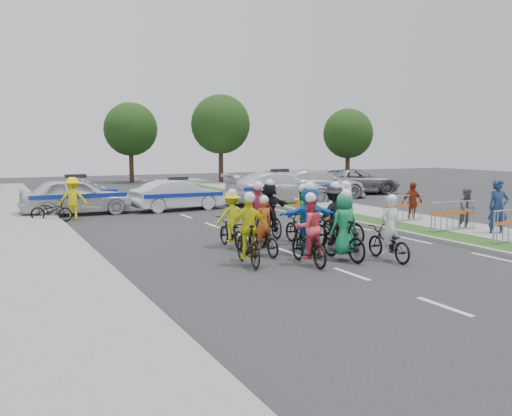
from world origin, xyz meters
name	(u,v)px	position (x,y,z in m)	size (l,w,h in m)	color
ground	(351,274)	(0.00, 0.00, 0.00)	(90.00, 90.00, 0.00)	#28282B
curb_right	(388,229)	(5.10, 5.00, 0.06)	(0.20, 60.00, 0.12)	gray
grass_strip	(404,228)	(5.80, 5.00, 0.06)	(1.20, 60.00, 0.11)	#204C18
sidewalk_right	(442,225)	(7.60, 5.00, 0.07)	(2.40, 60.00, 0.13)	gray
sidewalk_left	(39,258)	(-6.50, 5.00, 0.07)	(3.00, 60.00, 0.13)	gray
rider_0	(389,238)	(1.82, 0.91, 0.59)	(0.65, 1.75, 1.77)	black
rider_1	(344,233)	(0.76, 1.44, 0.74)	(0.83, 1.83, 1.89)	black
rider_2	(309,238)	(-0.36, 1.37, 0.69)	(0.81, 1.85, 1.86)	black
rider_3	(248,237)	(-1.78, 1.95, 0.72)	(0.98, 1.84, 1.88)	black
rider_4	(333,223)	(1.36, 2.84, 0.77)	(1.12, 1.97, 2.00)	black
rider_5	(308,224)	(0.34, 2.55, 0.85)	(1.68, 2.00, 2.03)	black
rider_6	(263,235)	(-0.84, 3.02, 0.56)	(0.67, 1.67, 1.67)	black
rider_7	(344,220)	(2.18, 3.52, 0.76)	(0.89, 1.92, 1.95)	black
rider_8	(301,222)	(0.96, 3.98, 0.69)	(0.79, 1.84, 1.86)	black
rider_9	(257,221)	(-0.32, 4.47, 0.75)	(1.04, 1.92, 1.96)	black
rider_10	(231,225)	(-1.17, 4.43, 0.69)	(0.98, 1.73, 1.76)	black
rider_11	(269,213)	(0.70, 5.66, 0.81)	(1.53, 1.83, 1.92)	black
police_car_0	(76,196)	(-4.09, 14.67, 0.80)	(1.89, 4.69, 1.60)	silver
police_car_1	(178,195)	(0.42, 14.34, 0.70)	(1.48, 4.24, 1.40)	silver
police_car_2	(280,188)	(5.87, 14.54, 0.82)	(2.31, 5.68, 1.65)	silver
civilian_sedan	(317,184)	(9.32, 16.49, 0.82)	(2.29, 5.64, 1.64)	silver
civilian_suv	(355,181)	(12.91, 17.85, 0.76)	(2.52, 5.47, 1.52)	slate
spectator_0	(498,208)	(7.49, 2.38, 0.95)	(0.70, 0.46, 1.91)	navy
spectator_1	(468,210)	(7.49, 3.68, 0.77)	(0.75, 0.58, 1.54)	slate
spectator_2	(412,203)	(7.18, 6.16, 0.81)	(0.94, 0.39, 1.61)	maroon
marshal_hiviz	(73,198)	(-4.46, 12.99, 0.86)	(1.12, 0.64, 1.73)	#FFE80D
barrier_1	(453,217)	(6.70, 3.54, 0.56)	(2.00, 0.50, 1.12)	#A5A8AD
barrier_2	(403,210)	(6.70, 6.11, 0.56)	(2.00, 0.50, 1.12)	#A5A8AD
cone_0	(330,214)	(4.50, 7.77, 0.34)	(0.40, 0.40, 0.70)	#F24C0C
cone_1	(297,201)	(5.70, 12.44, 0.34)	(0.40, 0.40, 0.70)	#F24C0C
parked_bike	(51,210)	(-5.32, 12.75, 0.45)	(0.59, 1.70, 0.89)	black
tree_1	(221,124)	(9.00, 30.00, 4.54)	(4.55, 4.55, 6.82)	#382619
tree_2	(348,134)	(18.00, 26.00, 3.83)	(3.85, 3.85, 5.77)	#382619
tree_4	(131,129)	(3.00, 34.00, 4.19)	(4.20, 4.20, 6.30)	#382619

